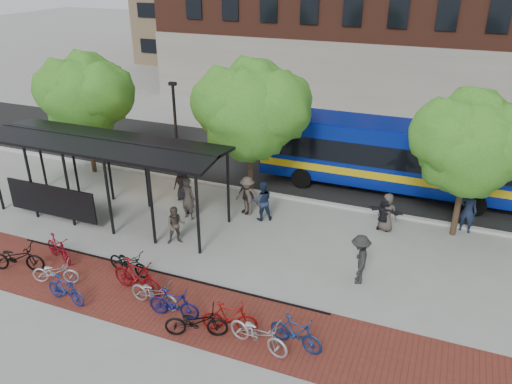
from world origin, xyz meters
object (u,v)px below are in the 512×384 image
at_px(bike_10, 258,333).
at_px(bike_11, 296,333).
at_px(bike_0, 16,257).
at_px(bike_5, 137,276).
at_px(bike_3, 65,289).
at_px(pedestrian_1, 188,198).
at_px(pedestrian_3, 247,196).
at_px(bike_6, 154,293).
at_px(pedestrian_5, 385,213).
at_px(pedestrian_7, 468,211).
at_px(bus_shelter, 103,151).
at_px(pedestrian_9, 360,259).
at_px(pedestrian_0, 182,184).
at_px(pedestrian_4, 246,196).
at_px(tree_a, 85,93).
at_px(bike_4, 129,262).
at_px(tree_c, 473,141).
at_px(pedestrian_6, 387,212).
at_px(pedestrian_8, 176,225).
at_px(bike_1, 58,248).
at_px(pedestrian_2, 262,201).
at_px(bike_2, 55,272).
at_px(lamp_post_left, 176,131).
at_px(bus, 391,153).
at_px(bike_9, 230,317).
at_px(bike_8, 196,322).
at_px(tree_b, 253,106).
at_px(bike_7, 174,304).

xyz_separation_m(bike_10, bike_11, (1.00, 0.44, -0.01)).
bearing_deg(bike_0, bike_5, -100.29).
xyz_separation_m(bike_3, pedestrian_1, (0.91, 6.68, 0.47)).
bearing_deg(pedestrian_3, bike_6, -83.06).
relative_size(pedestrian_5, pedestrian_7, 0.82).
relative_size(bus_shelter, pedestrian_9, 5.76).
distance_m(pedestrian_0, pedestrian_4, 3.33).
height_order(tree_a, pedestrian_1, tree_a).
relative_size(bike_3, bike_4, 0.93).
bearing_deg(tree_a, tree_c, -0.00).
height_order(pedestrian_6, pedestrian_8, pedestrian_6).
height_order(bike_1, pedestrian_9, pedestrian_9).
height_order(pedestrian_0, pedestrian_2, pedestrian_2).
height_order(bike_6, bike_11, bike_11).
distance_m(bike_2, pedestrian_6, 12.94).
bearing_deg(bike_5, bike_0, 104.33).
relative_size(bike_3, pedestrian_9, 0.89).
bearing_deg(bus_shelter, pedestrian_8, -14.59).
xyz_separation_m(bus_shelter, lamp_post_left, (1.13, 4.08, -0.25)).
bearing_deg(pedestrian_2, pedestrian_8, 20.30).
bearing_deg(bike_2, tree_a, 12.50).
xyz_separation_m(bike_5, pedestrian_4, (1.17, 6.73, 0.20)).
bearing_deg(bus, pedestrian_3, -137.38).
distance_m(lamp_post_left, pedestrian_1, 4.20).
xyz_separation_m(bike_5, bike_9, (3.71, -0.65, -0.10)).
bearing_deg(lamp_post_left, pedestrian_5, -5.52).
xyz_separation_m(bike_8, pedestrian_5, (4.20, 8.60, 0.27)).
bearing_deg(bus_shelter, pedestrian_1, 16.66).
height_order(tree_b, bus, tree_b).
height_order(bike_1, bike_2, bike_1).
distance_m(bike_10, pedestrian_1, 8.57).
bearing_deg(bike_2, bike_7, -108.89).
bearing_deg(pedestrian_1, bike_3, 93.18).
relative_size(bus_shelter, pedestrian_3, 5.94).
bearing_deg(bike_1, pedestrian_8, -30.95).
bearing_deg(pedestrian_3, bus, 52.53).
bearing_deg(bike_9, pedestrian_5, -36.75).
relative_size(bike_1, pedestrian_5, 1.09).
bearing_deg(bike_5, bike_9, -91.79).
height_order(tree_b, bike_3, tree_b).
relative_size(tree_b, pedestrian_8, 4.09).
bearing_deg(bike_3, pedestrian_5, -38.59).
height_order(pedestrian_1, pedestrian_8, pedestrian_1).
bearing_deg(lamp_post_left, pedestrian_4, -21.02).
relative_size(lamp_post_left, bike_4, 2.93).
xyz_separation_m(bike_3, pedestrian_4, (3.05, 8.07, 0.33)).
relative_size(tree_c, bike_11, 3.45).
xyz_separation_m(lamp_post_left, bike_8, (6.07, -9.59, -2.25)).
relative_size(bus_shelter, bike_2, 6.38).
height_order(bike_0, pedestrian_9, pedestrian_9).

